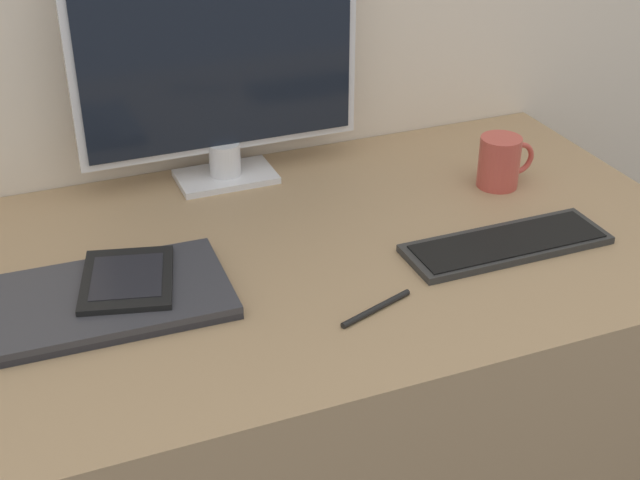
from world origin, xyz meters
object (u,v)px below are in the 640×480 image
object	(u,v)px
coffee_mug	(500,162)
laptop	(113,297)
keyboard	(506,244)
ereader	(127,279)
monitor	(218,50)
pen	(376,308)

from	to	relation	value
coffee_mug	laptop	bearing A→B (deg)	-170.18
keyboard	laptop	size ratio (longest dim) A/B	1.00
keyboard	ereader	xyz separation A→B (m)	(-0.59, 0.09, 0.02)
keyboard	ereader	bearing A→B (deg)	171.13
keyboard	coffee_mug	distance (m)	0.23
laptop	monitor	bearing A→B (deg)	51.33
monitor	coffee_mug	xyz separation A→B (m)	(0.46, -0.21, -0.20)
ereader	coffee_mug	bearing A→B (deg)	8.81
monitor	keyboard	size ratio (longest dim) A/B	1.52
keyboard	coffee_mug	bearing A→B (deg)	61.48
coffee_mug	pen	bearing A→B (deg)	-143.01
monitor	laptop	xyz separation A→B (m)	(-0.27, -0.34, -0.24)
ereader	coffee_mug	world-z (taller)	coffee_mug
ereader	pen	world-z (taller)	ereader
laptop	pen	bearing A→B (deg)	-24.95
keyboard	ereader	distance (m)	0.60
ereader	laptop	bearing A→B (deg)	-146.25
laptop	ereader	world-z (taller)	ereader
ereader	pen	bearing A→B (deg)	-29.06
monitor	ereader	xyz separation A→B (m)	(-0.24, -0.32, -0.22)
monitor	coffee_mug	distance (m)	0.54
monitor	keyboard	xyz separation A→B (m)	(0.35, -0.41, -0.24)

